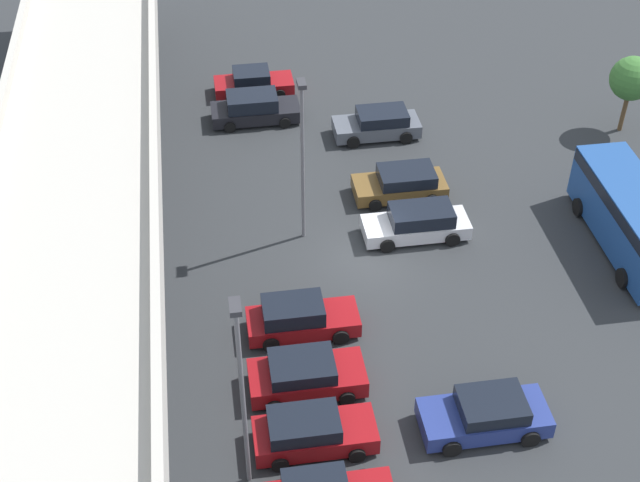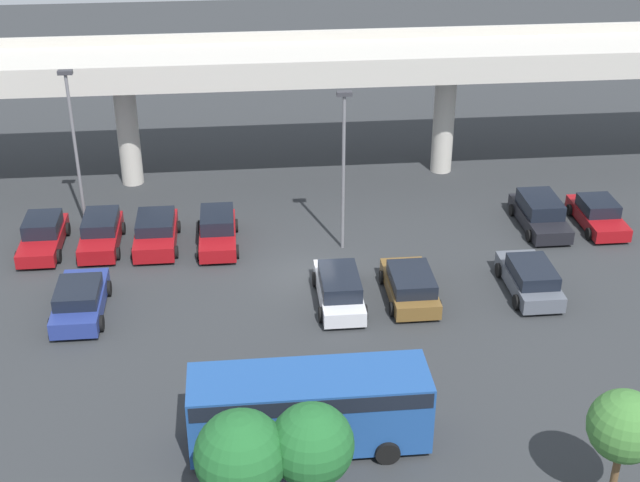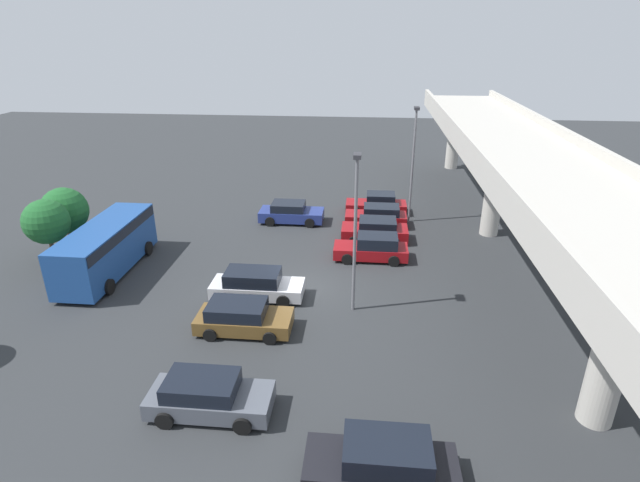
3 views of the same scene
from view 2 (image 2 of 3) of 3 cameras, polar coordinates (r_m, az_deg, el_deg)
The scene contains 18 objects.
ground_plane at distance 41.47m, azimuth -0.88°, elevation -2.32°, with size 115.12×115.12×0.00m, color #2D3033.
highway_overpass at distance 49.74m, azimuth -2.11°, elevation 10.91°, with size 54.94×6.36×7.70m.
parked_car_0 at distance 45.68m, azimuth -17.31°, elevation 0.35°, with size 2.08×4.60×1.55m.
parked_car_1 at distance 45.13m, azimuth -13.84°, elevation 0.51°, with size 2.03×4.36×1.51m.
parked_car_2 at distance 44.66m, azimuth -10.45°, elevation 0.57°, with size 2.22×4.39×1.49m.
parked_car_3 at distance 44.30m, azimuth -6.57°, elevation 0.68°, with size 2.03×4.51×1.58m.
parked_car_4 at distance 39.14m, azimuth 1.24°, elevation -3.05°, with size 2.07×4.85×1.53m.
parked_car_5 at distance 39.64m, azimuth 5.80°, elevation -2.83°, with size 2.23×4.45×1.45m.
parked_car_6 at distance 41.03m, azimuth 13.30°, elevation -2.33°, with size 2.15×4.54×1.48m.
parked_car_7 at distance 47.08m, azimuth 13.90°, elevation 1.73°, with size 2.19×4.79×1.60m.
parked_car_8 at distance 48.01m, azimuth 17.35°, elevation 1.64°, with size 2.10×4.47×1.43m.
parked_car_9 at distance 39.72m, azimuth -15.12°, elevation -3.67°, with size 2.23×4.64×1.49m.
shuttle_bus at distance 30.89m, azimuth -0.69°, elevation -10.40°, with size 8.20×2.76×2.87m.
lamp_post_near_aisle at distance 42.02m, azimuth 1.51°, elevation 5.24°, with size 0.70×0.35×8.01m.
lamp_post_mid_lot at distance 45.79m, azimuth -15.46°, elevation 6.35°, with size 0.70×0.35×8.28m.
tree_front_left at distance 27.28m, azimuth -5.09°, elevation -13.54°, with size 2.83×2.83×4.26m.
tree_front_centre at distance 27.42m, azimuth -0.54°, elevation -12.92°, with size 2.60×2.60×4.23m.
tree_front_far_right at distance 29.30m, azimuth 18.91°, elevation -11.18°, with size 2.31×2.31×4.27m.
Camera 2 is at (-2.91, -35.75, 20.81)m, focal length 50.00 mm.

